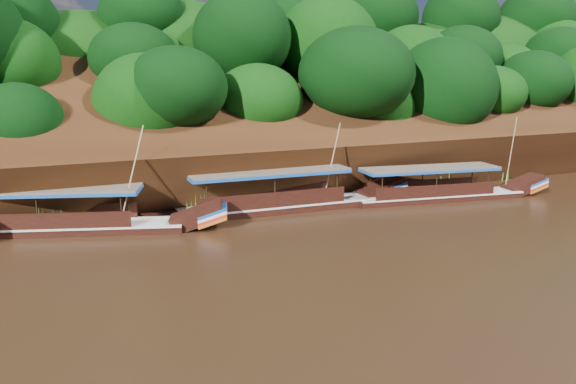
% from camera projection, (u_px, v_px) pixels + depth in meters
% --- Properties ---
extents(ground, '(160.00, 160.00, 0.00)m').
position_uv_depth(ground, '(359.00, 246.00, 27.29)').
color(ground, black).
rests_on(ground, ground).
extents(riverbank, '(120.00, 30.06, 19.40)m').
position_uv_depth(riverbank, '(213.00, 151.00, 46.97)').
color(riverbank, '#32190B').
rests_on(riverbank, ground).
extents(boat_0, '(13.97, 4.19, 5.90)m').
position_uv_depth(boat_0, '(448.00, 192.00, 37.44)').
color(boat_0, black).
rests_on(boat_0, ground).
extents(boat_1, '(14.99, 3.16, 5.83)m').
position_uv_depth(boat_1, '(292.00, 200.00, 34.65)').
color(boat_1, black).
rests_on(boat_1, ground).
extents(boat_2, '(14.94, 6.89, 6.04)m').
position_uv_depth(boat_2, '(76.00, 222.00, 29.70)').
color(boat_2, black).
rests_on(boat_2, ground).
extents(reeds, '(48.50, 2.23, 2.01)m').
position_uv_depth(reeds, '(237.00, 196.00, 34.49)').
color(reeds, '#30681A').
rests_on(reeds, ground).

